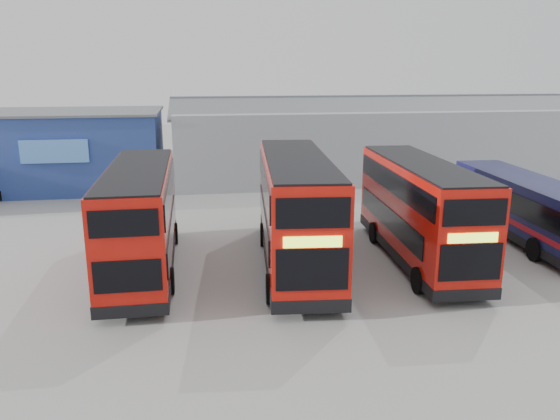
# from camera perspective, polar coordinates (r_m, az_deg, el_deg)

# --- Properties ---
(ground_plane) EXTENTS (120.00, 120.00, 0.00)m
(ground_plane) POSITION_cam_1_polar(r_m,az_deg,el_deg) (22.67, 6.09, -5.76)
(ground_plane) COLOR gray
(ground_plane) RESTS_ON ground
(office_block) EXTENTS (12.30, 8.32, 5.12)m
(office_block) POSITION_cam_1_polar(r_m,az_deg,el_deg) (39.73, -21.13, 5.99)
(office_block) COLOR navy
(office_block) RESTS_ON ground
(maintenance_shed) EXTENTS (30.50, 12.00, 5.89)m
(maintenance_shed) POSITION_cam_1_polar(r_m,az_deg,el_deg) (43.06, 9.67, 7.38)
(maintenance_shed) COLOR #9A9FA8
(maintenance_shed) RESTS_ON ground
(double_decker_left) EXTENTS (2.56, 9.92, 4.18)m
(double_decker_left) POSITION_cam_1_polar(r_m,az_deg,el_deg) (21.97, -14.36, -1.10)
(double_decker_left) COLOR red
(double_decker_left) RESTS_ON ground
(double_decker_centre) EXTENTS (3.51, 10.83, 4.50)m
(double_decker_centre) POSITION_cam_1_polar(r_m,az_deg,el_deg) (21.88, 1.70, -0.27)
(double_decker_centre) COLOR red
(double_decker_centre) RESTS_ON ground
(double_decker_right) EXTENTS (2.96, 10.03, 4.19)m
(double_decker_right) POSITION_cam_1_polar(r_m,az_deg,el_deg) (23.24, 14.33, -0.24)
(double_decker_right) COLOR red
(double_decker_right) RESTS_ON ground
(single_decker_blue) EXTENTS (3.04, 10.80, 2.89)m
(single_decker_blue) POSITION_cam_1_polar(r_m,az_deg,el_deg) (28.07, 24.28, 0.07)
(single_decker_blue) COLOR #0E1540
(single_decker_blue) RESTS_ON ground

